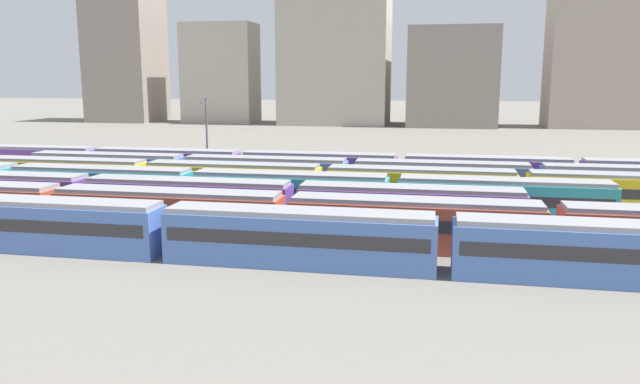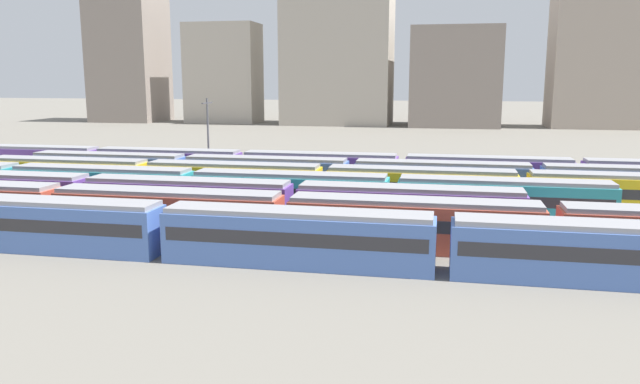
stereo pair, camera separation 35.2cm
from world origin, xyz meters
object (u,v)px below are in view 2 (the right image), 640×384
train_track_1 (552,230)px  train_track_4 (324,184)px  train_track_5 (441,179)px  train_track_3 (193,189)px  catenary_pole_1 (208,133)px  train_track_6 (320,168)px  train_track_0 (164,230)px  train_track_2 (188,200)px

train_track_1 → train_track_4: 24.57m
train_track_4 → train_track_5: bearing=24.5°
train_track_3 → train_track_5: (23.04, 10.40, 0.00)m
catenary_pole_1 → train_track_3: bearing=-72.8°
train_track_1 → train_track_4: size_ratio=1.51×
train_track_6 → train_track_0: bearing=-98.6°
train_track_4 → train_track_0: bearing=-109.2°
train_track_3 → catenary_pole_1: (-5.77, 18.69, 3.55)m
train_track_2 → catenary_pole_1: (-7.47, 23.89, 3.55)m
train_track_0 → train_track_6: same height
train_track_1 → catenary_pole_1: bearing=141.4°
train_track_2 → catenary_pole_1: size_ratio=5.68×
train_track_1 → train_track_2: (-28.93, 5.20, -0.00)m
train_track_2 → catenary_pole_1: catenary_pole_1 is taller
train_track_3 → catenary_pole_1: size_ratio=7.61×
train_track_2 → train_track_0: bearing=-75.4°
train_track_4 → train_track_1: bearing=-39.4°
train_track_6 → train_track_4: bearing=-76.4°
train_track_1 → catenary_pole_1: 46.73m
train_track_1 → train_track_6: size_ratio=1.20×
train_track_1 → train_track_2: 29.39m
train_track_4 → train_track_5: 12.53m
train_track_3 → train_track_4: (11.64, 5.20, 0.00)m
train_track_5 → train_track_6: bearing=159.5°
train_track_4 → catenary_pole_1: (-17.42, 13.49, 3.55)m
train_track_5 → catenary_pole_1: size_ratio=9.53×
train_track_0 → catenary_pole_1: catenary_pole_1 is taller
train_track_2 → train_track_3: 5.47m
train_track_5 → catenary_pole_1: (-28.82, 8.29, 3.55)m
train_track_1 → train_track_3: bearing=161.2°
train_track_3 → catenary_pole_1: 19.88m
catenary_pole_1 → train_track_4: bearing=-37.8°
train_track_1 → train_track_3: 32.35m
train_track_1 → train_track_6: bearing=129.6°
train_track_1 → train_track_5: (-7.59, 20.80, 0.00)m
train_track_0 → train_track_5: same height
train_track_0 → train_track_2: 10.75m
train_track_1 → catenary_pole_1: size_ratio=11.46×
train_track_0 → train_track_5: size_ratio=0.80×
train_track_0 → catenary_pole_1: bearing=106.5°
train_track_0 → train_track_1: (26.22, 5.20, 0.00)m
train_track_2 → train_track_3: (-1.70, 5.20, 0.00)m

